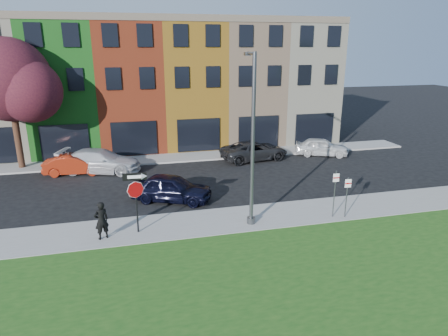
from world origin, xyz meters
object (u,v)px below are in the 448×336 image
object	(u,v)px
man	(101,220)
street_lamp	(252,141)
stop_sign	(136,190)
sedan_near	(171,188)

from	to	relation	value
man	street_lamp	world-z (taller)	street_lamp
street_lamp	man	bearing A→B (deg)	-170.54
stop_sign	sedan_near	bearing A→B (deg)	65.12
stop_sign	street_lamp	bearing A→B (deg)	1.62
man	street_lamp	distance (m)	7.60
stop_sign	man	bearing A→B (deg)	-167.39
stop_sign	sedan_near	xyz separation A→B (m)	(1.99, 3.77, -1.40)
stop_sign	man	distance (m)	1.96
man	street_lamp	bearing A→B (deg)	157.53
stop_sign	street_lamp	xyz separation A→B (m)	(5.36, -0.13, 1.98)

